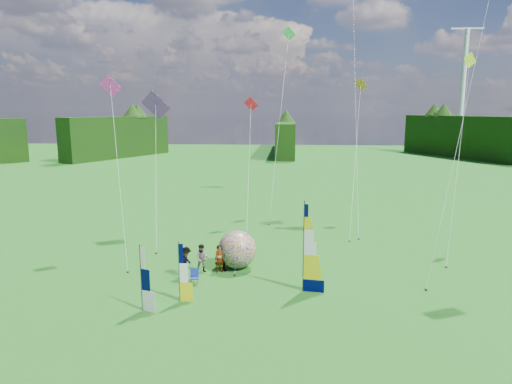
# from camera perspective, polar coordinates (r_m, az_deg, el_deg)

# --- Properties ---
(ground) EXTENTS (220.00, 220.00, 0.00)m
(ground) POSITION_cam_1_polar(r_m,az_deg,el_deg) (23.46, 1.79, -15.17)
(ground) COLOR #2A631E
(ground) RESTS_ON ground
(treeline_ring) EXTENTS (210.00, 210.00, 8.00)m
(treeline_ring) POSITION_cam_1_polar(r_m,az_deg,el_deg) (22.03, 1.84, -5.74)
(treeline_ring) COLOR black
(treeline_ring) RESTS_ON ground
(turbine_right) EXTENTS (8.00, 1.20, 30.00)m
(turbine_right) POSITION_cam_1_polar(r_m,az_deg,el_deg) (130.93, 24.42, 11.57)
(turbine_right) COLOR silver
(turbine_right) RESTS_ON ground
(feather_banner_main) EXTENTS (1.35, 0.29, 5.01)m
(feather_banner_main) POSITION_cam_1_polar(r_m,az_deg,el_deg) (25.54, 5.96, -7.02)
(feather_banner_main) COLOR #00053B
(feather_banner_main) RESTS_ON ground
(side_banner_left) EXTENTS (0.90, 0.11, 3.19)m
(side_banner_left) POSITION_cam_1_polar(r_m,az_deg,el_deg) (24.71, -9.58, -9.94)
(side_banner_left) COLOR #D9C90C
(side_banner_left) RESTS_ON ground
(side_banner_far) EXTENTS (0.97, 0.43, 3.37)m
(side_banner_far) POSITION_cam_1_polar(r_m,az_deg,el_deg) (23.99, -14.16, -10.52)
(side_banner_far) COLOR white
(side_banner_far) RESTS_ON ground
(bol_inflatable) EXTENTS (2.71, 2.71, 2.45)m
(bol_inflatable) POSITION_cam_1_polar(r_m,az_deg,el_deg) (29.49, -2.38, -7.19)
(bol_inflatable) COLOR #01009D
(bol_inflatable) RESTS_ON ground
(spectator_a) EXTENTS (0.76, 0.65, 1.75)m
(spectator_a) POSITION_cam_1_polar(r_m,az_deg,el_deg) (28.91, -4.57, -8.31)
(spectator_a) COLOR #66594C
(spectator_a) RESTS_ON ground
(spectator_b) EXTENTS (0.93, 0.55, 1.81)m
(spectator_b) POSITION_cam_1_polar(r_m,az_deg,el_deg) (28.98, -6.74, -8.24)
(spectator_b) COLOR #66594C
(spectator_b) RESTS_ON ground
(spectator_c) EXTENTS (0.63, 1.26, 1.87)m
(spectator_c) POSITION_cam_1_polar(r_m,az_deg,el_deg) (28.36, -8.76, -8.64)
(spectator_c) COLOR #66594C
(spectator_c) RESTS_ON ground
(spectator_d) EXTENTS (0.83, 0.90, 1.49)m
(spectator_d) POSITION_cam_1_polar(r_m,az_deg,el_deg) (29.11, -4.08, -8.44)
(spectator_d) COLOR #66594C
(spectator_d) RESTS_ON ground
(camp_chair) EXTENTS (0.61, 0.61, 0.92)m
(camp_chair) POSITION_cam_1_polar(r_m,az_deg,el_deg) (27.25, -7.71, -10.48)
(camp_chair) COLOR navy
(camp_chair) RESTS_ON ground
(kite_whale) EXTENTS (6.10, 16.16, 22.60)m
(kite_whale) POSITION_cam_1_polar(r_m,az_deg,el_deg) (41.87, 12.38, 11.74)
(kite_whale) COLOR black
(kite_whale) RESTS_ON ground
(kite_rainbow_delta) EXTENTS (6.73, 11.78, 12.47)m
(kite_rainbow_delta) POSITION_cam_1_polar(r_m,az_deg,el_deg) (35.70, -12.46, 3.88)
(kite_rainbow_delta) COLOR #E34326
(kite_rainbow_delta) RESTS_ON ground
(kite_parafoil) EXTENTS (10.58, 11.34, 20.39)m
(kite_parafoil) POSITION_cam_1_polar(r_m,az_deg,el_deg) (29.53, 24.49, 9.61)
(kite_parafoil) COLOR #A80020
(kite_parafoil) RESTS_ON ground
(small_kite_red) EXTENTS (3.81, 11.27, 11.62)m
(small_kite_red) POSITION_cam_1_polar(r_m,az_deg,el_deg) (37.16, -0.90, 3.70)
(small_kite_red) COLOR red
(small_kite_red) RESTS_ON ground
(small_kite_orange) EXTENTS (5.94, 12.40, 13.38)m
(small_kite_orange) POSITION_cam_1_polar(r_m,az_deg,el_deg) (39.90, 12.37, 5.18)
(small_kite_orange) COLOR orange
(small_kite_orange) RESTS_ON ground
(small_kite_yellow) EXTENTS (8.86, 11.21, 14.75)m
(small_kite_yellow) POSITION_cam_1_polar(r_m,az_deg,el_deg) (35.05, 24.10, 4.97)
(small_kite_yellow) COLOR #E4FC2B
(small_kite_yellow) RESTS_ON ground
(small_kite_pink) EXTENTS (6.46, 8.93, 12.95)m
(small_kite_pink) POSITION_cam_1_polar(r_m,az_deg,el_deg) (31.70, -16.86, 3.32)
(small_kite_pink) COLOR #D72D9D
(small_kite_pink) RESTS_ON ground
(small_kite_green) EXTENTS (5.64, 12.10, 18.79)m
(small_kite_green) POSITION_cam_1_polar(r_m,az_deg,el_deg) (43.76, 2.96, 9.39)
(small_kite_green) COLOR green
(small_kite_green) RESTS_ON ground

